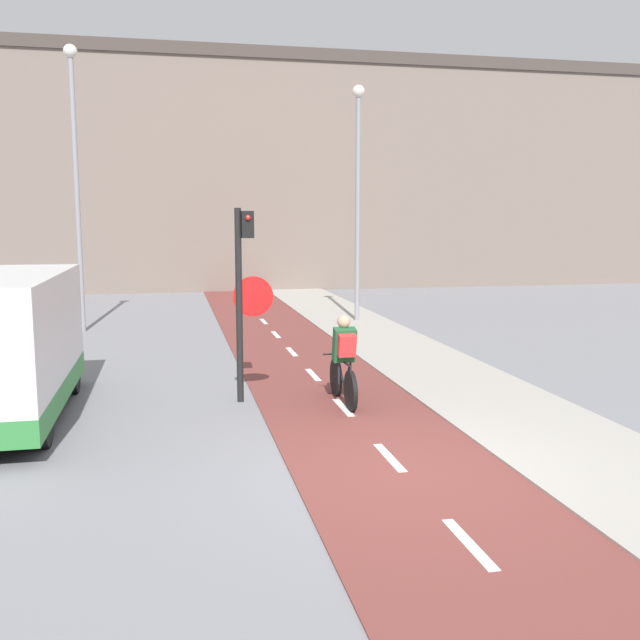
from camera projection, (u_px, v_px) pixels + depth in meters
The scene contains 8 objects.
ground_plane at pixel (402, 472), 8.64m from camera, with size 120.00×120.00×0.00m, color gray.
bike_lane at pixel (402, 471), 8.65m from camera, with size 2.68×60.00×0.02m.
sidewalk_strip at pixel (590, 456), 9.16m from camera, with size 2.40×60.00×0.05m.
building_row_background at pixel (229, 174), 31.97m from camera, with size 60.00×5.20×10.09m.
traffic_light_pole at pixel (244, 283), 11.74m from camera, with size 0.67×0.25×3.23m.
street_lamp_far at pixel (75, 162), 18.83m from camera, with size 0.36×0.36×7.54m.
street_lamp_sidewalk at pixel (358, 180), 20.75m from camera, with size 0.36×0.36×6.86m.
cyclist_near at pixel (344, 362), 11.73m from camera, with size 0.46×1.70×1.50m.
Camera 1 is at (-2.68, -7.91, 3.05)m, focal length 40.00 mm.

